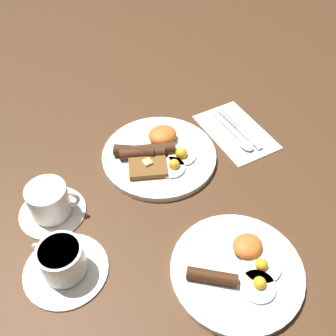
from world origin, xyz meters
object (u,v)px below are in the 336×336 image
at_px(teacup_near, 50,203).
at_px(knife, 237,126).
at_px(breakfast_plate_near, 158,154).
at_px(breakfast_plate_far, 238,269).
at_px(teacup_far, 63,262).
at_px(spoon, 242,141).

relative_size(teacup_near, knife, 0.83).
bearing_deg(breakfast_plate_near, knife, 177.78).
xyz_separation_m(breakfast_plate_near, breakfast_plate_far, (0.02, 0.35, -0.00)).
distance_m(teacup_near, teacup_far, 0.15).
distance_m(teacup_near, spoon, 0.49).
bearing_deg(breakfast_plate_far, breakfast_plate_near, -92.65).
height_order(breakfast_plate_near, teacup_far, teacup_far).
height_order(breakfast_plate_near, teacup_near, teacup_near).
relative_size(breakfast_plate_near, breakfast_plate_far, 1.09).
distance_m(breakfast_plate_near, teacup_far, 0.35).
bearing_deg(breakfast_plate_far, teacup_near, -50.29).
bearing_deg(teacup_far, teacup_near, -99.54).
height_order(teacup_near, spoon, teacup_near).
bearing_deg(knife, spoon, -25.04).
bearing_deg(teacup_far, spoon, -167.29).
relative_size(breakfast_plate_near, teacup_far, 1.69).
bearing_deg(breakfast_plate_near, teacup_far, 30.32).
distance_m(knife, spoon, 0.06).
xyz_separation_m(teacup_far, knife, (-0.54, -0.17, -0.02)).
bearing_deg(teacup_far, breakfast_plate_far, 149.36).
distance_m(teacup_far, spoon, 0.53).
distance_m(teacup_near, knife, 0.52).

